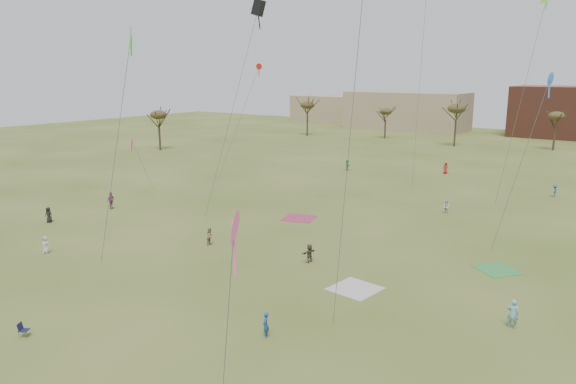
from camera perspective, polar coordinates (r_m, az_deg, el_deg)
The scene contains 21 objects.
ground at distance 38.31m, azimuth -10.83°, elevation -11.27°, with size 260.00×260.00×0.00m, color #42581B.
flyer_near_left at distance 51.26m, azimuth -24.33°, elevation -5.12°, with size 0.72×0.47×1.48m, color silver.
flyer_near_right at distance 32.71m, azimuth -2.38°, elevation -13.88°, with size 0.57×0.37×1.56m, color #214A9A.
spectator_fore_b at distance 49.38m, azimuth -8.26°, elevation -4.67°, with size 0.78×0.61×1.60m, color #94755E.
spectator_fore_c at distance 44.54m, azimuth 2.28°, elevation -6.50°, with size 1.46×0.46×1.57m, color brown.
flyer_mid_a at distance 61.36m, azimuth -24.03°, elevation -2.22°, with size 0.79×0.52×1.62m, color black.
flyer_mid_c at distance 36.39m, azimuth 22.73°, elevation -11.81°, with size 0.68×0.44×1.85m, color #6FACB9.
spectator_mid_d at distance 64.78m, azimuth -18.25°, elevation -0.85°, with size 1.15×0.48×1.97m, color #923C84.
spectator_mid_e at distance 62.09m, azimuth 16.42°, elevation -1.52°, with size 0.73×0.57×1.50m, color silver.
flyer_far_a at distance 86.36m, azimuth 6.32°, elevation 2.86°, with size 1.56×0.50×1.68m, color #277748.
flyer_far_b at distance 86.29m, azimuth 16.36°, elevation 2.45°, with size 0.87×0.56×1.77m, color #A9211D.
flyer_far_c at distance 75.40m, azimuth 26.41°, elevation 0.11°, with size 0.97×0.56×1.50m, color #1E4C89.
blanket_cream at distance 39.88m, azimuth 7.13°, elevation -10.15°, with size 3.22×3.22×0.03m, color beige.
blanket_plum at distance 57.77m, azimuth 1.17°, elevation -2.80°, with size 3.26×3.26×0.03m, color #A33255.
blanket_olive at distance 46.16m, azimuth 21.26°, elevation -7.72°, with size 2.83×2.83×0.03m, color green.
camp_chair_center at distance 36.47m, azimuth -26.18°, elevation -13.23°, with size 0.73×0.71×0.87m.
kites_aloft at distance 52.05m, azimuth 4.98°, elevation 17.61°, with size 67.41×51.32×27.74m.
tree_line at distance 107.03m, azimuth 20.52°, elevation 7.40°, with size 117.44×49.32×8.91m.
building_tan at distance 151.79m, azimuth 12.43°, elevation 8.42°, with size 32.00×14.00×10.00m, color #937F60.
building_brick at distance 145.45m, azimuth 27.95°, elevation 7.48°, with size 26.00×16.00×12.00m, color brown.
building_tan_west at distance 172.07m, azimuth 4.11°, elevation 8.81°, with size 20.00×12.00×8.00m, color #937F60.
Camera 1 is at (25.94, -23.63, 15.37)m, focal length 33.55 mm.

